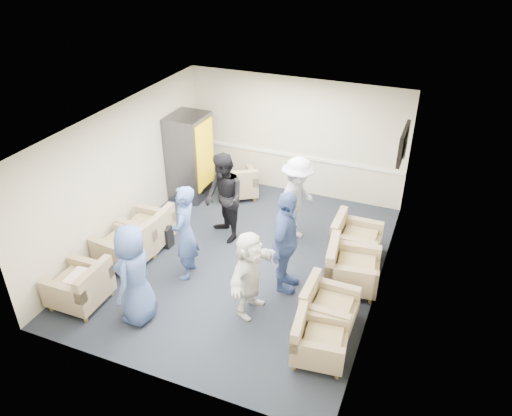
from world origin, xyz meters
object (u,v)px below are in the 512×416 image
at_px(armchair_right_midfar, 349,269).
at_px(vending_machine, 190,157).
at_px(armchair_right_midnear, 326,308).
at_px(person_back_right, 297,200).
at_px(armchair_right_far, 353,241).
at_px(person_front_right, 250,274).
at_px(person_back_left, 224,198).
at_px(armchair_left_near, 82,287).
at_px(person_mid_left, 185,233).
at_px(person_mid_right, 286,242).
at_px(armchair_left_mid, 127,248).
at_px(armchair_right_near, 316,342).
at_px(armchair_left_far, 149,230).
at_px(armchair_corner, 238,184).
at_px(person_front_left, 134,274).

bearing_deg(armchair_right_midfar, vending_machine, 57.99).
height_order(armchair_right_midnear, person_back_right, person_back_right).
distance_m(armchair_right_far, person_front_right, 2.48).
distance_m(person_back_left, person_front_right, 2.21).
height_order(armchair_left_near, armchair_right_far, armchair_right_far).
distance_m(vending_machine, person_mid_left, 3.01).
distance_m(armchair_right_midfar, person_front_right, 1.86).
distance_m(armchair_right_midnear, armchair_right_far, 1.99).
distance_m(armchair_left_near, vending_machine, 4.09).
bearing_deg(person_mid_right, person_front_right, 153.89).
bearing_deg(armchair_left_mid, armchair_right_near, 83.87).
bearing_deg(armchair_right_midnear, armchair_right_near, -175.12).
bearing_deg(person_back_right, armchair_right_near, -145.96).
bearing_deg(armchair_right_midnear, person_mid_right, 55.99).
relative_size(armchair_left_far, armchair_corner, 0.76).
xyz_separation_m(armchair_right_midnear, armchair_right_midfar, (0.12, 1.07, 0.03)).
distance_m(armchair_right_midnear, vending_machine, 5.03).
distance_m(armchair_corner, person_front_right, 3.87).
bearing_deg(armchair_right_near, armchair_right_midnear, -2.63).
xyz_separation_m(armchair_corner, person_mid_left, (0.33, -2.98, 0.56)).
bearing_deg(armchair_left_mid, vending_machine, -169.46).
relative_size(vending_machine, person_back_left, 1.07).
bearing_deg(person_back_left, armchair_left_mid, -90.29).
bearing_deg(person_back_left, armchair_right_far, 48.87).
relative_size(armchair_right_near, armchair_right_far, 0.98).
relative_size(armchair_left_near, armchair_corner, 0.74).
xyz_separation_m(armchair_left_near, person_back_left, (1.34, 2.68, 0.57)).
height_order(armchair_right_far, person_mid_right, person_mid_right).
relative_size(armchair_corner, person_back_right, 0.65).
bearing_deg(person_back_right, armchair_left_far, 126.96).
distance_m(armchair_right_near, person_mid_left, 2.94).
bearing_deg(armchair_left_far, person_mid_right, 83.46).
distance_m(person_front_left, person_back_right, 3.50).
bearing_deg(armchair_left_far, armchair_right_near, 65.67).
distance_m(armchair_right_midnear, person_back_right, 2.52).
distance_m(armchair_right_near, vending_machine, 5.54).
height_order(armchair_right_near, person_front_left, person_front_left).
bearing_deg(person_front_right, armchair_left_near, 116.49).
distance_m(person_back_left, person_mid_right, 1.91).
bearing_deg(armchair_corner, person_front_right, 83.51).
xyz_separation_m(armchair_left_mid, vending_machine, (-0.18, 2.82, 0.62)).
height_order(armchair_right_midnear, person_front_right, person_front_right).
bearing_deg(person_mid_left, person_front_left, -19.85).
distance_m(armchair_left_far, armchair_right_midfar, 3.89).
xyz_separation_m(armchair_right_far, armchair_corner, (-2.94, 1.31, -0.01)).
height_order(armchair_left_near, person_front_left, person_front_left).
distance_m(armchair_left_far, armchair_right_midnear, 3.87).
height_order(armchair_right_near, person_mid_left, person_mid_left).
bearing_deg(armchair_left_mid, armchair_corner, 171.72).
relative_size(armchair_right_midnear, person_back_right, 0.46).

